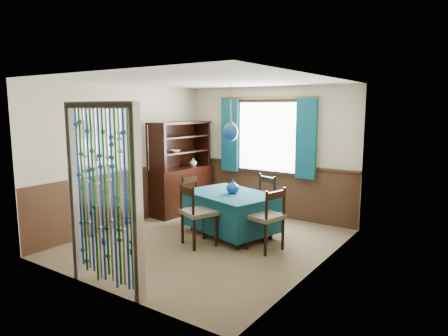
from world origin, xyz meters
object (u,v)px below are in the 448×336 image
Objects in this scene: chair_right at (267,217)px; pendant_lamp at (231,132)px; dining_table at (230,211)px; chair_left at (196,199)px; sideboard at (181,182)px; vase_table at (233,187)px; chair_far at (260,200)px; chair_near at (197,213)px; vase_sideboard at (193,162)px; bowl_shelf at (175,151)px.

pendant_lamp is (-0.84, 0.29, 1.22)m from chair_right.
dining_table is 1.95× the size of chair_left.
chair_left is 0.95× the size of pendant_lamp.
pendant_lamp is at bearing 83.90° from chair_right.
chair_right reaches higher than dining_table.
sideboard is 8.72× the size of vase_table.
chair_far is at bearing 75.41° from pendant_lamp.
chair_left is at bearing 153.24° from chair_near.
chair_right is (1.70, -0.47, 0.04)m from chair_left.
chair_right is 2.65m from sideboard.
vase_table is at bearing 95.77° from chair_far.
chair_near is at bearing 95.00° from chair_far.
vase_sideboard reaches higher than vase_table.
chair_left is 4.20× the size of vase_table.
chair_right is at bearing 47.01° from chair_near.
vase_sideboard is at bearing 163.82° from dining_table.
sideboard reaches higher than chair_far.
chair_left reaches higher than dining_table.
sideboard is at bearing 173.62° from dining_table.
bowl_shelf is at bearing 165.47° from vase_table.
dining_table is 0.89m from chair_right.
pendant_lamp is at bearing 79.34° from dining_table.
vase_table is (1.67, -0.65, 0.19)m from sideboard.
dining_table is 0.73m from chair_near.
bowl_shelf reaches higher than dining_table.
vase_table is at bearing 81.81° from chair_right.
chair_near is at bearing -38.77° from sideboard.
chair_far is (0.18, 0.69, 0.07)m from dining_table.
chair_near is at bearing 42.57° from chair_left.
pendant_lamp reaches higher than sideboard.
vase_sideboard is (-1.76, 0.29, 0.52)m from chair_far.
bowl_shelf is (-1.57, 0.44, -0.45)m from pendant_lamp.
chair_far reaches higher than chair_left.
vase_table is (0.18, 0.73, 0.31)m from chair_near.
vase_table is (0.90, -0.16, 0.35)m from chair_left.
chair_far is 0.99× the size of pendant_lamp.
pendant_lamp is 4.53× the size of bowl_shelf.
chair_far is 4.38× the size of vase_table.
chair_near is at bearing -101.70° from pendant_lamp.
chair_near is 1.44m from chair_far.
vase_table is 1.02× the size of bowl_shelf.
chair_near reaches higher than chair_right.
chair_far is 1.82m from sideboard.
sideboard is (-1.63, 0.67, 0.21)m from dining_table.
sideboard reaches higher than vase_table.
chair_far is 1.04× the size of chair_left.
chair_left is 0.98m from vase_table.
chair_right is 0.92m from vase_table.
pendant_lamp reaches higher than chair_right.
sideboard is 1.97× the size of pendant_lamp.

